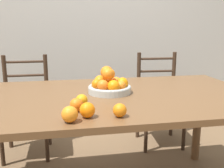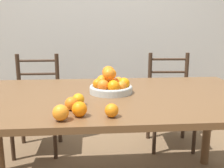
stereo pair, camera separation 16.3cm
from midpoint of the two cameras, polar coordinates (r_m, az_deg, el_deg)
The scene contains 10 objects.
wall_back at distance 3.21m, azimuth -1.20°, elevation 14.39°, with size 8.00×0.06×2.60m.
dining_table at distance 1.69m, azimuth 2.18°, elevation -5.12°, with size 1.93×1.06×0.77m.
fruit_bowl at distance 1.71m, azimuth 2.44°, elevation -0.22°, with size 0.28×0.28×0.17m.
orange_loose_0 at distance 1.37m, azimuth -5.49°, elevation -4.32°, with size 0.07×0.07×0.07m.
orange_loose_1 at distance 1.45m, azimuth -4.17°, elevation -3.40°, with size 0.07×0.07×0.07m.
orange_loose_2 at distance 1.23m, azimuth -7.40°, elevation -6.28°, with size 0.08×0.08×0.08m.
orange_loose_3 at distance 1.27m, azimuth -3.47°, elevation -5.54°, with size 0.08×0.08×0.08m.
orange_loose_4 at distance 1.27m, azimuth 3.61°, elevation -5.81°, with size 0.07×0.07×0.07m.
chair_left at distance 2.61m, azimuth -14.35°, elevation -4.29°, with size 0.42×0.40×0.93m.
chair_right at distance 2.71m, azimuth 14.25°, elevation -3.63°, with size 0.44×0.42×0.93m.
Camera 2 is at (-0.11, -1.61, 1.21)m, focal length 42.00 mm.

